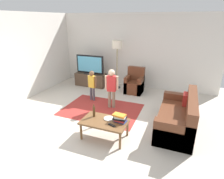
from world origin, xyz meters
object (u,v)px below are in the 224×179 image
Objects in this scene: tv_stand at (91,80)px; child_center at (112,85)px; tv at (90,65)px; book_stack at (120,118)px; child_near_tv at (92,83)px; bottle at (94,111)px; couch at (180,118)px; tv_remote at (112,125)px; armchair at (135,84)px; plate at (109,118)px; coffee_table at (104,123)px; floor_lamp at (117,47)px.

child_center is at bearing -45.44° from tv_stand.
tv is 3.63m from book_stack.
bottle is at bearing -61.30° from child_near_tv.
couch reaches higher than tv_remote.
armchair is 2.88m from book_stack.
child_center reaches higher than bottle.
bottle reaches higher than plate.
child_center is 1.57m from book_stack.
child_near_tv is (-2.71, 0.75, 0.30)m from couch.
tv_stand is at bearing 127.73° from book_stack.
coffee_table is 0.36m from book_stack.
floor_lamp is 3.24m from bottle.
tv_remote is (0.64, -1.59, -0.27)m from child_center.
book_stack is at bearing -68.55° from floor_lamp.
child_center is (1.48, -1.48, -0.15)m from tv.
tv is at bearing 134.96° from child_center.
couch is (3.42, -1.97, -0.56)m from tv.
child_center is at bearing 118.43° from book_stack.
tv_remote is at bearing -52.66° from child_near_tv.
armchair is at bearing -1.27° from tv_stand.
tv is 3.61× the size of book_stack.
couch is (3.42, -1.99, 0.05)m from tv_stand.
plate reaches higher than tv_remote.
bottle is at bearing -60.85° from tv_stand.
armchair is 4.09× the size of plate.
tv_stand is 7.06× the size of tv_remote.
tv_remote is (1.41, -1.85, -0.16)m from child_near_tv.
couch is 2.04m from child_center.
floor_lamp is at bearing 105.54° from coffee_table.
floor_lamp is at bearing 111.45° from book_stack.
tv_stand is 3.54m from coffee_table.
tv_stand is 0.60m from tv.
book_stack is at bearing -61.57° from child_center.
child_near_tv is at bearing 146.91° from tv_remote.
floor_lamp reaches higher than coffee_table.
armchair is 1.55m from child_center.
child_near_tv is 3.24× the size of book_stack.
coffee_table is (0.12, -2.94, 0.07)m from armchair.
tv_stand is 0.67× the size of couch.
bottle is at bearing 176.63° from tv_remote.
armchair is at bearing 92.36° from coffee_table.
floor_lamp is 8.09× the size of plate.
couch reaches higher than book_stack.
couch is at bearing -50.06° from armchair.
couch is at bearing 36.47° from book_stack.
tv_stand is 3.47m from plate.
bottle reaches higher than tv_stand.
child_center is 5.31× the size of plate.
child_near_tv is 0.82m from child_center.
tv is 3.76m from tv_remote.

